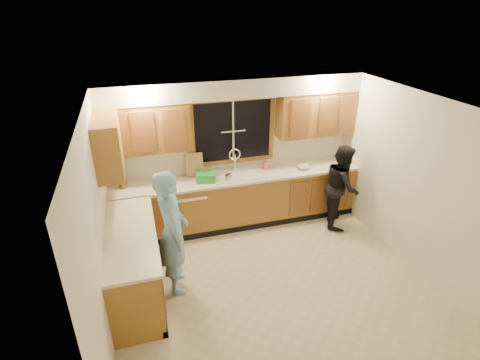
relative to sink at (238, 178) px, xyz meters
name	(u,v)px	position (x,y,z in m)	size (l,w,h in m)	color
floor	(270,280)	(0.00, -1.60, -0.86)	(4.20, 4.20, 0.00)	beige
ceiling	(278,106)	(0.00, -1.60, 1.64)	(4.20, 4.20, 0.00)	white
wall_back	(233,151)	(0.00, 0.30, 0.39)	(4.20, 4.20, 0.00)	white
wall_left	(99,229)	(-2.10, -1.60, 0.39)	(3.80, 3.80, 0.00)	white
wall_right	(412,182)	(2.10, -1.60, 0.39)	(3.80, 3.80, 0.00)	white
base_cabinets_back	(238,200)	(0.00, 0.00, -0.42)	(4.20, 0.60, 0.88)	#A26E2F
base_cabinets_left	(134,263)	(-1.80, -1.25, -0.42)	(0.60, 1.90, 0.88)	#A26E2F
countertop_back	(238,177)	(0.00, -0.02, 0.04)	(4.20, 0.63, 0.04)	#F4E9CD
countertop_left	(130,234)	(-1.79, -1.25, 0.04)	(0.63, 1.90, 0.04)	#F4E9CD
upper_cabinets_left	(144,129)	(-1.43, 0.13, 0.96)	(1.35, 0.33, 0.75)	#A26E2F
upper_cabinets_right	(316,114)	(1.43, 0.13, 0.96)	(1.35, 0.33, 0.75)	#A26E2F
upper_cabinets_return	(108,146)	(-1.94, -0.48, 0.96)	(0.33, 0.90, 0.75)	#A26E2F
soffit	(236,88)	(0.00, 0.12, 1.49)	(4.20, 0.35, 0.30)	silver
window_frame	(233,131)	(0.00, 0.29, 0.74)	(1.44, 0.03, 1.14)	black
sink	(238,178)	(0.00, 0.00, 0.00)	(0.86, 0.52, 0.57)	white
dishwasher	(190,209)	(-0.85, -0.01, -0.45)	(0.60, 0.56, 0.82)	white
stove	(136,292)	(-1.80, -1.82, -0.41)	(0.58, 0.75, 0.90)	white
man	(173,232)	(-1.27, -1.33, 0.00)	(0.63, 0.42, 1.74)	#7BBBE9
woman	(342,186)	(1.68, -0.53, -0.14)	(0.71, 0.55, 1.46)	black
knife_block	(122,182)	(-1.85, 0.08, 0.15)	(0.11, 0.09, 0.20)	brown
cutting_board	(194,165)	(-0.69, 0.20, 0.25)	(0.29, 0.02, 0.39)	tan
dish_crate	(206,176)	(-0.55, -0.04, 0.12)	(0.30, 0.28, 0.14)	green
soap_bottle	(266,164)	(0.53, 0.11, 0.15)	(0.09, 0.09, 0.19)	#F95E83
bowl	(304,167)	(1.17, -0.07, 0.08)	(0.21, 0.21, 0.05)	silver
can_left	(227,178)	(-0.24, -0.20, 0.12)	(0.07, 0.07, 0.12)	#B4AA8B
can_right	(230,176)	(-0.18, -0.12, 0.11)	(0.06, 0.06, 0.11)	#B4AA8B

